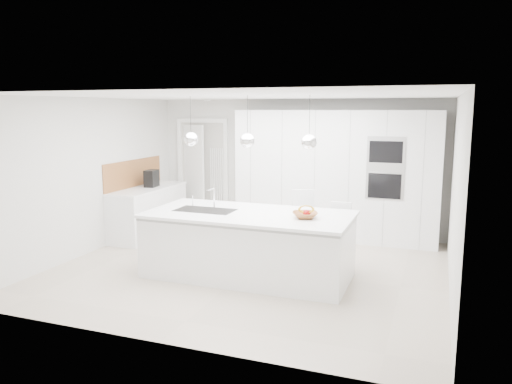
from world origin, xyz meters
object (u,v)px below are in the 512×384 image
(espresso_machine, at_px, (152,178))
(bar_stool_left, at_px, (300,226))
(island_base, at_px, (248,246))
(fruit_bowl, at_px, (305,215))
(bar_stool_right, at_px, (339,236))

(espresso_machine, bearing_deg, bar_stool_left, -18.44)
(island_base, relative_size, bar_stool_left, 2.59)
(fruit_bowl, relative_size, espresso_machine, 1.07)
(island_base, relative_size, bar_stool_right, 2.90)
(island_base, distance_m, bar_stool_right, 1.37)
(fruit_bowl, bearing_deg, espresso_machine, 154.12)
(bar_stool_right, bearing_deg, fruit_bowl, -107.92)
(island_base, height_order, bar_stool_left, bar_stool_left)
(bar_stool_left, relative_size, bar_stool_right, 1.12)
(espresso_machine, relative_size, bar_stool_left, 0.29)
(island_base, xyz_separation_m, fruit_bowl, (0.82, -0.01, 0.51))
(fruit_bowl, relative_size, bar_stool_right, 0.35)
(island_base, bearing_deg, bar_stool_left, 63.37)
(fruit_bowl, height_order, bar_stool_left, bar_stool_left)
(fruit_bowl, relative_size, bar_stool_left, 0.31)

